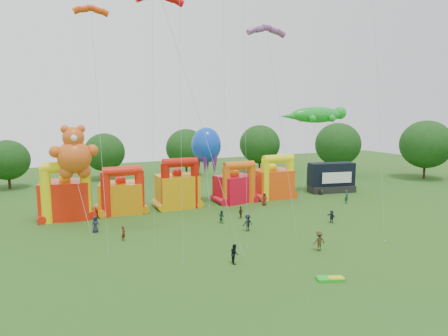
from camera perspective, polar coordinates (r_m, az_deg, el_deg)
name	(u,v)px	position (r m, az deg, el deg)	size (l,w,h in m)	color
ground	(320,289)	(32.29, 13.59, -16.40)	(160.00, 160.00, 0.00)	#315618
tree_ring	(305,208)	(30.04, 11.54, -5.56)	(121.08, 123.15, 12.07)	#352314
bouncy_castle_0	(66,197)	(53.26, -21.64, -3.81)	(6.50, 5.59, 7.31)	red
bouncy_castle_1	(121,195)	(53.92, -14.44, -3.73)	(6.26, 5.41, 6.34)	orange
bouncy_castle_2	(178,188)	(55.47, -6.62, -2.91)	(5.40, 4.35, 7.04)	orange
bouncy_castle_3	(236,186)	(58.47, 1.66, -2.61)	(5.98, 5.23, 6.14)	red
bouncy_castle_4	(273,181)	(61.62, 7.04, -1.88)	(5.83, 4.82, 6.81)	#FC480D
stage_trailer	(331,178)	(67.85, 15.07, -1.37)	(7.87, 4.19, 4.88)	black
teddy_bear_kite	(77,170)	(49.45, -20.25, -0.29)	(5.52, 8.79, 11.76)	#DB5518
gecko_kite	(310,150)	(63.29, 12.20, 2.48)	(12.51, 7.12, 14.05)	green
octopus_kite	(207,159)	(56.97, -2.48, 1.33)	(4.26, 6.98, 11.04)	blue
parafoil_kites	(189,121)	(38.75, -5.02, 6.69)	(23.01, 17.08, 25.44)	red
diamond_kites	(239,75)	(41.41, 2.16, 13.08)	(24.94, 15.79, 43.74)	red
folded_kite_bundle	(330,279)	(33.80, 14.97, -15.04)	(2.22, 1.64, 0.31)	green
spectator_0	(95,224)	(46.54, -17.90, -7.66)	(0.88, 0.58, 1.81)	#202136
spectator_1	(123,233)	(42.92, -14.17, -9.04)	(0.56, 0.37, 1.55)	#4C2115
spectator_2	(221,217)	(47.92, -0.36, -6.97)	(0.74, 0.58, 1.53)	#193E2A
spectator_3	(248,223)	(44.83, 3.40, -7.84)	(1.20, 0.69, 1.86)	black
spectator_4	(241,212)	(49.98, 2.40, -6.34)	(0.89, 0.37, 1.52)	#3E2A19
spectator_5	(331,216)	(49.73, 15.11, -6.70)	(1.41, 0.45, 1.52)	#222639
spectator_6	(264,199)	(56.85, 5.79, -4.46)	(0.86, 0.56, 1.76)	#59191D
spectator_7	(347,197)	(60.32, 17.11, -3.94)	(0.72, 0.47, 1.98)	#194029
spectator_8	(234,254)	(35.80, 1.51, -12.14)	(0.84, 0.66, 1.74)	black
spectator_9	(319,241)	(39.76, 13.42, -10.12)	(1.25, 0.72, 1.94)	#3B2E17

